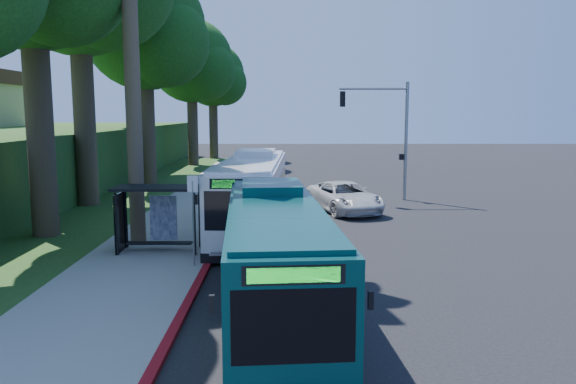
{
  "coord_description": "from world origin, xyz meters",
  "views": [
    {
      "loc": [
        -2.29,
        -23.36,
        5.25
      ],
      "look_at": [
        -2.23,
        1.0,
        1.77
      ],
      "focal_mm": 35.0,
      "sensor_mm": 36.0,
      "label": 1
    }
  ],
  "objects_px": {
    "bus_shelter": "(153,206)",
    "white_bus": "(253,193)",
    "pickup": "(344,197)",
    "teal_bus": "(274,254)"
  },
  "relations": [
    {
      "from": "bus_shelter",
      "to": "white_bus",
      "type": "xyz_separation_m",
      "value": [
        3.46,
        4.06,
        -0.1
      ]
    },
    {
      "from": "bus_shelter",
      "to": "white_bus",
      "type": "height_order",
      "value": "white_bus"
    },
    {
      "from": "bus_shelter",
      "to": "pickup",
      "type": "xyz_separation_m",
      "value": [
        8.03,
        8.92,
        -1.02
      ]
    },
    {
      "from": "bus_shelter",
      "to": "pickup",
      "type": "bearing_deg",
      "value": 48.0
    },
    {
      "from": "bus_shelter",
      "to": "teal_bus",
      "type": "relative_size",
      "value": 0.29
    },
    {
      "from": "bus_shelter",
      "to": "teal_bus",
      "type": "height_order",
      "value": "teal_bus"
    },
    {
      "from": "teal_bus",
      "to": "pickup",
      "type": "height_order",
      "value": "teal_bus"
    },
    {
      "from": "pickup",
      "to": "teal_bus",
      "type": "bearing_deg",
      "value": -120.59
    },
    {
      "from": "teal_bus",
      "to": "bus_shelter",
      "type": "bearing_deg",
      "value": 121.92
    },
    {
      "from": "white_bus",
      "to": "teal_bus",
      "type": "bearing_deg",
      "value": -81.59
    }
  ]
}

